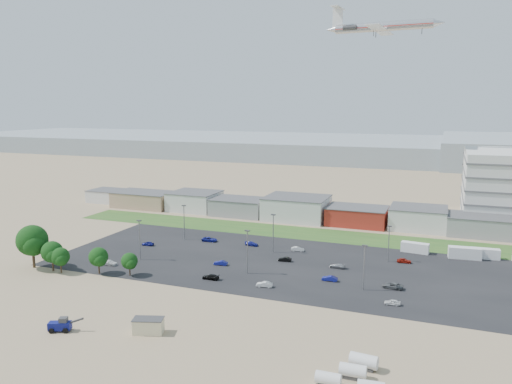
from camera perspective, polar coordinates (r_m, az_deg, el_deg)
The scene contains 39 objects.
ground at distance 115.90m, azimuth -2.55°, elevation -10.67°, with size 700.00×700.00×0.00m, color #967F5F.
parking_lot at distance 131.92m, azimuth 2.97°, elevation -8.09°, with size 120.00×50.00×0.01m, color black.
grass_strip at distance 162.73m, azimuth 4.79°, elevation -4.64°, with size 160.00×16.00×0.02m, color #2A5720.
hills_backdrop at distance 416.06m, azimuth 20.45°, elevation 4.23°, with size 700.00×200.00×9.00m, color gray, non-canonical shape.
building_row at distance 184.56m, azimuth 1.39°, elevation -1.61°, with size 170.00×20.00×8.00m, color silver, non-canonical shape.
portable_shed at distance 95.16m, azimuth -12.20°, elevation -14.71°, with size 5.48×2.85×2.76m, color beige, non-canonical shape.
telehandler at distance 100.37m, azimuth -21.52°, elevation -13.90°, with size 6.38×2.13×2.66m, color #0B115E, non-canonical shape.
storage_tank_nw at distance 81.07m, azimuth 11.01°, elevation -19.40°, with size 4.02×2.01×2.41m, color silver, non-canonical shape.
storage_tank_ne at distance 83.81m, azimuth 12.21°, elevation -18.34°, with size 4.32×2.16×2.59m, color silver, non-canonical shape.
storage_tank_sw at distance 78.72m, azimuth 8.25°, elevation -20.34°, with size 3.73×1.87×2.24m, color silver, non-canonical shape.
box_trailer_a at distance 147.29m, azimuth 17.71°, elevation -6.07°, with size 7.47×2.33×2.80m, color silver, non-canonical shape.
box_trailer_b at distance 146.15m, azimuth 22.74°, elevation -6.44°, with size 8.31×2.60×3.12m, color silver, non-canonical shape.
box_trailer_c at distance 148.53m, azimuth 24.72°, elevation -6.40°, with size 7.29×2.28×2.73m, color silver, non-canonical shape.
tree_far_left at distance 138.38m, azimuth -24.18°, elevation -5.41°, with size 8.33×8.33×12.49m, color black, non-canonical shape.
tree_left at distance 134.29m, azimuth -22.27°, elevation -6.60°, with size 5.72×5.72×8.58m, color black, non-canonical shape.
tree_mid at distance 132.26m, azimuth -21.45°, elevation -7.10°, with size 4.81×4.81×7.22m, color black, non-canonical shape.
tree_right at distance 128.41m, azimuth -17.55°, elevation -7.30°, with size 5.00×5.00×7.50m, color black, non-canonical shape.
tree_near at distance 125.28m, azimuth -14.26°, elevation -7.84°, with size 4.26×4.26×6.39m, color black, non-canonical shape.
lightpole_front_l at distance 136.54m, azimuth -13.15°, elevation -5.36°, with size 1.27×0.53×10.79m, color slate, non-canonical shape.
lightpole_front_m at distance 122.21m, azimuth -0.99°, elevation -6.87°, with size 1.28×0.53×10.89m, color slate, non-canonical shape.
lightpole_front_r at distance 114.16m, azimuth 12.24°, elevation -8.45°, with size 1.22×0.51×10.37m, color slate, non-canonical shape.
lightpole_back_l at distance 154.22m, azimuth -8.21°, elevation -3.47°, with size 1.26×0.53×10.75m, color slate, non-canonical shape.
lightpole_back_m at distance 139.34m, azimuth 1.98°, elevation -4.77°, with size 1.29×0.54×10.94m, color slate, non-canonical shape.
lightpole_back_r at distance 136.14m, azimuth 14.92°, elevation -5.73°, with size 1.13×0.47×9.64m, color slate, non-canonical shape.
airliner at distance 203.13m, azimuth 14.32°, elevation 17.86°, with size 44.33×30.22×13.10m, color silver, non-canonical shape.
parked_car_0 at distance 118.16m, azimuth 15.31°, elevation -10.28°, with size 2.13×4.62×1.28m, color #595B5E.
parked_car_1 at distance 119.89m, azimuth 8.42°, elevation -9.75°, with size 1.29×3.69×1.22m, color navy.
parked_car_2 at distance 109.04m, azimuth 15.32°, elevation -12.05°, with size 1.34×3.33×1.14m, color silver.
parked_car_3 at distance 120.20m, azimuth -5.21°, elevation -9.63°, with size 1.69×4.16×1.21m, color black.
parked_car_4 at distance 130.12m, azimuth -4.06°, elevation -8.09°, with size 1.25×3.59×1.18m, color navy.
parked_car_5 at distance 150.72m, azimuth -12.26°, elevation -5.77°, with size 1.45×3.61×1.23m, color navy.
parked_car_6 at distance 147.20m, azimuth -0.50°, elevation -5.93°, with size 1.64×4.04×1.17m, color navy.
parked_car_7 at distance 133.01m, azimuth 3.31°, elevation -7.68°, with size 1.24×3.54×1.17m, color black.
parked_car_8 at distance 137.17m, azimuth 16.57°, elevation -7.52°, with size 1.46×3.63×1.24m, color maroon.
parked_car_9 at distance 152.30m, azimuth -5.34°, elevation -5.41°, with size 2.17×4.71×1.31m, color navy.
parked_car_10 at distance 135.32m, azimuth -16.40°, elevation -7.75°, with size 1.78×4.37×1.27m, color silver.
parked_car_11 at distance 142.44m, azimuth 4.79°, elevation -6.50°, with size 1.27×3.65×1.20m, color silver.
parked_car_12 at distance 129.26m, azimuth 9.27°, elevation -8.32°, with size 1.64×4.04×1.17m, color #A5A5AA.
parked_car_13 at distance 115.01m, azimuth 0.97°, elevation -10.50°, with size 1.29×3.69×1.22m, color silver.
Camera 1 is at (43.53, -99.48, 40.53)m, focal length 35.00 mm.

